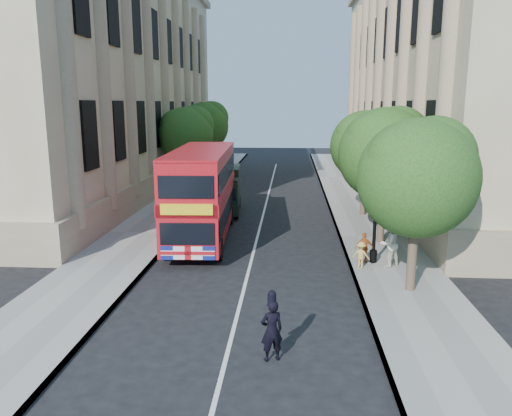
% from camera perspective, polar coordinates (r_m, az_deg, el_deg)
% --- Properties ---
extents(ground, '(120.00, 120.00, 0.00)m').
position_cam_1_polar(ground, '(15.27, -2.45, -13.20)').
color(ground, black).
rests_on(ground, ground).
extents(pavement_right, '(3.50, 80.00, 0.12)m').
position_cam_1_polar(pavement_right, '(24.93, 13.49, -3.34)').
color(pavement_right, gray).
rests_on(pavement_right, ground).
extents(pavement_left, '(3.50, 80.00, 0.12)m').
position_cam_1_polar(pavement_left, '(25.66, -12.77, -2.87)').
color(pavement_left, gray).
rests_on(pavement_left, ground).
extents(building_right, '(12.00, 38.00, 18.00)m').
position_cam_1_polar(building_right, '(39.73, 22.69, 14.67)').
color(building_right, tan).
rests_on(building_right, ground).
extents(building_left, '(12.00, 38.00, 18.00)m').
position_cam_1_polar(building_left, '(40.83, -18.78, 14.85)').
color(building_left, tan).
rests_on(building_left, ground).
extents(tree_right_near, '(4.00, 4.00, 6.08)m').
position_cam_1_polar(tree_right_near, '(17.43, 18.11, 3.98)').
color(tree_right_near, '#473828').
rests_on(tree_right_near, ground).
extents(tree_right_mid, '(4.20, 4.20, 6.37)m').
position_cam_1_polar(tree_right_mid, '(23.24, 14.62, 6.52)').
color(tree_right_mid, '#473828').
rests_on(tree_right_mid, ground).
extents(tree_right_far, '(4.00, 4.00, 6.15)m').
position_cam_1_polar(tree_right_far, '(29.15, 12.49, 7.38)').
color(tree_right_far, '#473828').
rests_on(tree_right_far, ground).
extents(tree_left_far, '(4.00, 4.00, 6.30)m').
position_cam_1_polar(tree_left_far, '(36.61, -7.98, 8.62)').
color(tree_left_far, '#473828').
rests_on(tree_left_far, ground).
extents(tree_left_back, '(4.20, 4.20, 6.65)m').
position_cam_1_polar(tree_left_back, '(44.45, -5.84, 9.58)').
color(tree_left_back, '#473828').
rests_on(tree_left_back, ground).
extents(lamp_post, '(0.32, 0.32, 5.16)m').
position_cam_1_polar(lamp_post, '(20.41, 13.53, 0.37)').
color(lamp_post, black).
rests_on(lamp_post, pavement_right).
extents(double_decker_bus, '(2.90, 9.34, 4.26)m').
position_cam_1_polar(double_decker_bus, '(23.82, -6.19, 1.89)').
color(double_decker_bus, '#A60B13').
rests_on(double_decker_bus, ground).
extents(box_van, '(2.25, 4.87, 2.72)m').
position_cam_1_polar(box_van, '(29.75, -3.80, 1.93)').
color(box_van, black).
rests_on(box_van, ground).
extents(police_constable, '(0.70, 0.58, 1.64)m').
position_cam_1_polar(police_constable, '(13.04, 1.80, -13.82)').
color(police_constable, black).
rests_on(police_constable, ground).
extents(woman_pedestrian, '(1.15, 1.10, 1.87)m').
position_cam_1_polar(woman_pedestrian, '(20.37, 14.96, -3.94)').
color(woman_pedestrian, white).
rests_on(woman_pedestrian, pavement_right).
extents(child_a, '(0.73, 0.32, 1.23)m').
position_cam_1_polar(child_a, '(20.71, 12.27, -4.46)').
color(child_a, '#C15F22').
rests_on(child_a, pavement_right).
extents(child_b, '(0.77, 0.59, 1.05)m').
position_cam_1_polar(child_b, '(20.06, 11.92, -5.26)').
color(child_b, gold).
rests_on(child_b, pavement_right).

